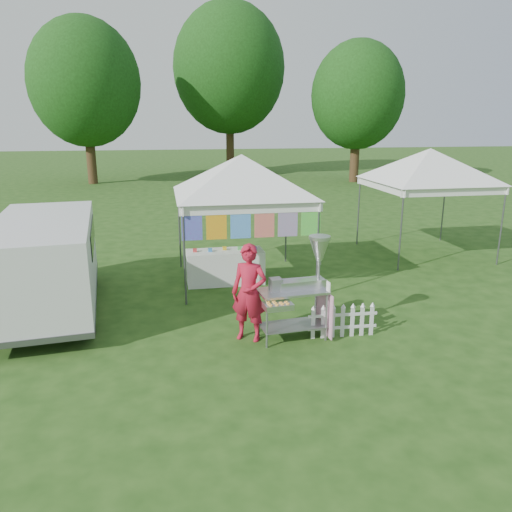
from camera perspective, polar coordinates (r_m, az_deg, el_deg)
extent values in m
plane|color=#1F4213|center=(8.90, 2.01, -9.64)|extent=(120.00, 120.00, 0.00)
cylinder|color=#59595E|center=(10.32, -8.17, -0.04)|extent=(0.04, 0.04, 2.10)
cylinder|color=#59595E|center=(10.80, 7.05, 0.69)|extent=(0.04, 0.04, 2.10)
cylinder|color=#59595E|center=(13.08, -8.74, 3.19)|extent=(0.04, 0.04, 2.10)
cylinder|color=#59595E|center=(13.46, 3.45, 3.68)|extent=(0.04, 0.04, 2.10)
cube|color=white|center=(10.26, -0.40, 5.47)|extent=(3.00, 0.03, 0.22)
cube|color=white|center=(13.03, -2.61, 7.55)|extent=(3.00, 0.03, 0.22)
pyramid|color=white|center=(11.54, -1.67, 11.55)|extent=(4.24, 4.24, 0.90)
cylinder|color=#59595E|center=(10.25, -0.40, 5.91)|extent=(3.00, 0.03, 0.03)
cube|color=#6F17A6|center=(10.17, -7.36, 3.71)|extent=(0.42, 0.01, 0.70)
cube|color=orange|center=(10.21, -4.55, 3.83)|extent=(0.42, 0.01, 0.70)
cube|color=#1835C3|center=(10.27, -1.77, 3.94)|extent=(0.42, 0.01, 0.70)
cube|color=#CB1983|center=(10.36, 0.97, 4.04)|extent=(0.42, 0.01, 0.70)
cube|color=#31AFB8|center=(10.46, 3.66, 4.13)|extent=(0.42, 0.01, 0.70)
cube|color=green|center=(10.60, 6.29, 4.21)|extent=(0.42, 0.01, 0.70)
cylinder|color=#59595E|center=(13.14, 16.23, 2.81)|extent=(0.04, 0.04, 2.10)
cylinder|color=#59595E|center=(14.63, 26.25, 3.06)|extent=(0.04, 0.04, 2.10)
cylinder|color=#59595E|center=(15.68, 11.64, 5.05)|extent=(0.04, 0.04, 2.10)
cylinder|color=#59595E|center=(16.94, 20.62, 5.14)|extent=(0.04, 0.04, 2.10)
cube|color=white|center=(13.68, 21.89, 6.84)|extent=(3.00, 0.03, 0.22)
cube|color=white|center=(16.13, 16.56, 8.43)|extent=(3.00, 0.03, 0.22)
pyramid|color=white|center=(14.80, 19.35, 11.54)|extent=(4.24, 4.24, 0.90)
cylinder|color=#59595E|center=(13.67, 21.93, 7.17)|extent=(3.00, 0.03, 0.03)
cylinder|color=#362313|center=(32.20, -18.39, 11.37)|extent=(0.56, 0.56, 3.96)
ellipsoid|color=#1E5D19|center=(32.22, -18.99, 18.23)|extent=(6.40, 6.40, 7.36)
cylinder|color=#362313|center=(36.21, -2.99, 13.15)|extent=(0.56, 0.56, 4.84)
ellipsoid|color=#1E5D19|center=(36.35, -3.09, 20.62)|extent=(7.60, 7.60, 8.74)
cylinder|color=#362313|center=(32.17, 11.23, 11.45)|extent=(0.56, 0.56, 3.52)
ellipsoid|color=#1E5D19|center=(32.14, 11.55, 17.57)|extent=(5.60, 5.60, 6.44)
cylinder|color=gray|center=(8.46, 1.26, -7.71)|extent=(0.04, 0.04, 0.89)
cylinder|color=gray|center=(8.82, 8.05, -6.89)|extent=(0.04, 0.04, 0.89)
cylinder|color=gray|center=(8.90, 0.33, -6.53)|extent=(0.04, 0.04, 0.89)
cylinder|color=gray|center=(9.24, 6.83, -5.80)|extent=(0.04, 0.04, 0.89)
cube|color=gray|center=(8.91, 4.15, -7.90)|extent=(1.17, 0.66, 0.01)
cube|color=#B7B7BC|center=(8.68, 4.23, -4.01)|extent=(1.23, 0.70, 0.04)
cube|color=#B7B7BC|center=(8.75, 5.22, -3.21)|extent=(0.86, 0.32, 0.15)
cube|color=gray|center=(8.59, 2.28, -3.28)|extent=(0.22, 0.23, 0.22)
cylinder|color=gray|center=(8.77, 7.21, -0.85)|extent=(0.05, 0.05, 0.89)
cone|color=#B7B7BC|center=(8.70, 7.26, 0.71)|extent=(0.39, 0.39, 0.39)
cylinder|color=#B7B7BC|center=(8.65, 7.31, 2.10)|extent=(0.41, 0.41, 0.06)
cube|color=#B7B7BC|center=(8.26, 2.52, -5.73)|extent=(0.50, 0.34, 0.10)
cube|color=pink|center=(9.05, 7.78, -6.29)|extent=(0.09, 0.74, 0.80)
cube|color=white|center=(8.60, 8.28, -3.49)|extent=(0.03, 0.14, 0.18)
imported|color=#AE152C|center=(8.65, -0.79, -4.23)|extent=(0.75, 0.66, 1.72)
cube|color=silver|center=(10.70, -22.93, -0.31)|extent=(2.25, 4.64, 1.56)
cube|color=#59595E|center=(10.92, -22.50, -4.26)|extent=(2.28, 4.68, 0.11)
cube|color=silver|center=(12.65, -21.90, 0.28)|extent=(1.76, 0.80, 0.80)
cube|color=black|center=(11.09, -18.18, 2.20)|extent=(0.28, 2.45, 0.49)
cube|color=black|center=(12.83, -22.08, 3.54)|extent=(1.51, 0.19, 0.49)
cylinder|color=black|center=(9.52, -18.55, -6.77)|extent=(0.26, 0.63, 0.61)
cylinder|color=black|center=(12.39, -25.51, -2.40)|extent=(0.26, 0.63, 0.61)
cylinder|color=black|center=(12.23, -18.24, -1.88)|extent=(0.26, 0.63, 0.61)
cube|color=silver|center=(8.91, 6.54, -7.73)|extent=(0.07, 0.02, 0.56)
cube|color=silver|center=(8.96, 7.66, -7.64)|extent=(0.07, 0.02, 0.56)
cube|color=silver|center=(9.01, 8.77, -7.55)|extent=(0.07, 0.02, 0.56)
cube|color=silver|center=(9.06, 9.87, -7.46)|extent=(0.07, 0.02, 0.56)
cube|color=silver|center=(9.12, 10.95, -7.37)|extent=(0.07, 0.02, 0.56)
cube|color=silver|center=(9.18, 12.02, -7.28)|extent=(0.07, 0.02, 0.56)
cube|color=silver|center=(9.24, 13.07, -7.19)|extent=(0.07, 0.02, 0.56)
cube|color=silver|center=(9.10, 9.84, -8.04)|extent=(1.26, 0.07, 0.05)
cube|color=silver|center=(9.01, 9.91, -6.64)|extent=(1.26, 0.07, 0.05)
cube|color=white|center=(11.81, -3.54, -1.24)|extent=(1.80, 0.70, 0.79)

